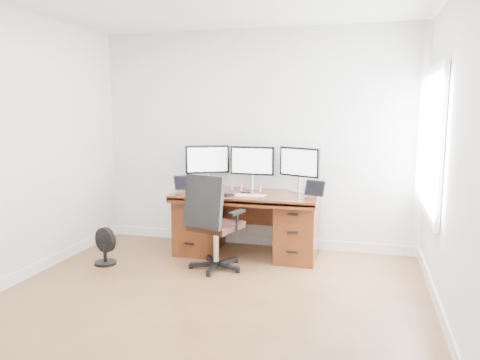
% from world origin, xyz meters
% --- Properties ---
extents(ground, '(4.50, 4.50, 0.00)m').
position_xyz_m(ground, '(0.00, 0.00, 0.00)').
color(ground, brown).
rests_on(ground, ground).
extents(back_wall, '(4.00, 0.10, 2.70)m').
position_xyz_m(back_wall, '(0.00, 2.25, 1.35)').
color(back_wall, white).
rests_on(back_wall, ground).
extents(right_wall, '(0.10, 4.50, 2.70)m').
position_xyz_m(right_wall, '(2.00, 0.11, 1.35)').
color(right_wall, white).
rests_on(right_wall, ground).
extents(desk, '(1.70, 0.80, 0.75)m').
position_xyz_m(desk, '(0.00, 1.83, 0.40)').
color(desk, '#4F230F').
rests_on(desk, ground).
extents(office_chair, '(0.70, 0.70, 1.05)m').
position_xyz_m(office_chair, '(-0.21, 1.19, 0.35)').
color(office_chair, black).
rests_on(office_chair, ground).
extents(floor_fan, '(0.29, 0.24, 0.42)m').
position_xyz_m(floor_fan, '(-1.45, 1.04, 0.20)').
color(floor_fan, black).
rests_on(floor_fan, ground).
extents(monitor_left, '(0.50, 0.29, 0.53)m').
position_xyz_m(monitor_left, '(-0.58, 2.07, 1.09)').
color(monitor_left, silver).
rests_on(monitor_left, desk).
extents(monitor_center, '(0.55, 0.15, 0.53)m').
position_xyz_m(monitor_center, '(-0.00, 2.07, 1.09)').
color(monitor_center, silver).
rests_on(monitor_center, desk).
extents(monitor_right, '(0.51, 0.28, 0.53)m').
position_xyz_m(monitor_right, '(0.58, 2.07, 1.09)').
color(monitor_right, silver).
rests_on(monitor_right, desk).
extents(tablet_left, '(0.23, 0.19, 0.19)m').
position_xyz_m(tablet_left, '(-0.77, 1.75, 0.84)').
color(tablet_left, silver).
rests_on(tablet_left, desk).
extents(tablet_right, '(0.25, 0.16, 0.19)m').
position_xyz_m(tablet_right, '(0.80, 1.75, 0.84)').
color(tablet_right, silver).
rests_on(tablet_right, desk).
extents(keyboard, '(0.26, 0.12, 0.01)m').
position_xyz_m(keyboard, '(0.05, 1.61, 0.76)').
color(keyboard, silver).
rests_on(keyboard, desk).
extents(trackpad, '(0.17, 0.17, 0.01)m').
position_xyz_m(trackpad, '(0.18, 1.65, 0.76)').
color(trackpad, silver).
rests_on(trackpad, desk).
extents(drawing_tablet, '(0.24, 0.19, 0.01)m').
position_xyz_m(drawing_tablet, '(-0.23, 1.61, 0.76)').
color(drawing_tablet, black).
rests_on(drawing_tablet, desk).
extents(phone, '(0.13, 0.09, 0.01)m').
position_xyz_m(phone, '(-0.02, 1.82, 0.76)').
color(phone, black).
rests_on(phone, desk).
extents(figurine_blue, '(0.03, 0.03, 0.07)m').
position_xyz_m(figurine_blue, '(-0.38, 1.95, 0.79)').
color(figurine_blue, '#5E91DB').
rests_on(figurine_blue, desk).
extents(figurine_purple, '(0.03, 0.03, 0.07)m').
position_xyz_m(figurine_purple, '(-0.22, 1.95, 0.79)').
color(figurine_purple, '#A471E7').
rests_on(figurine_purple, desk).
extents(figurine_pink, '(0.03, 0.03, 0.07)m').
position_xyz_m(figurine_pink, '(-0.11, 1.95, 0.79)').
color(figurine_pink, '#E76391').
rests_on(figurine_pink, desk).
extents(figurine_yellow, '(0.03, 0.03, 0.07)m').
position_xyz_m(figurine_yellow, '(0.13, 1.95, 0.79)').
color(figurine_yellow, tan).
rests_on(figurine_yellow, desk).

